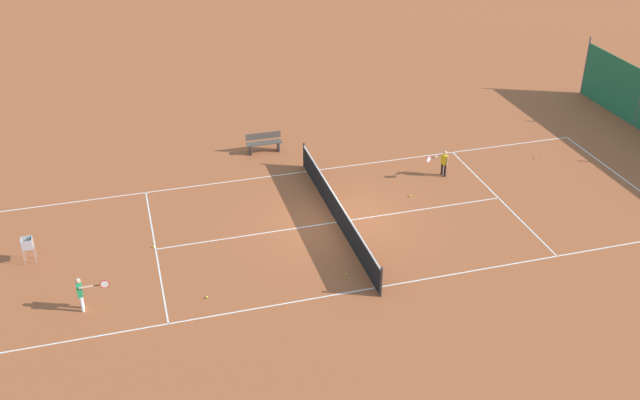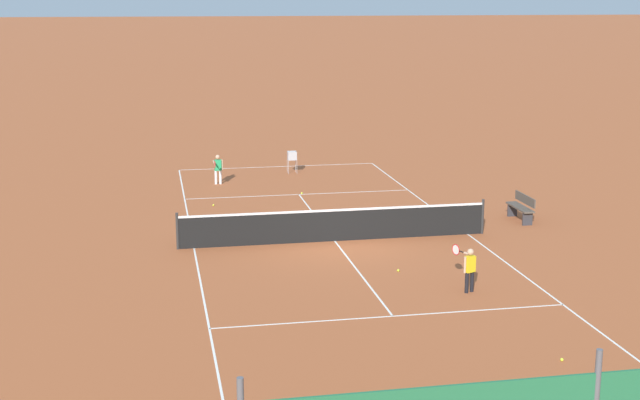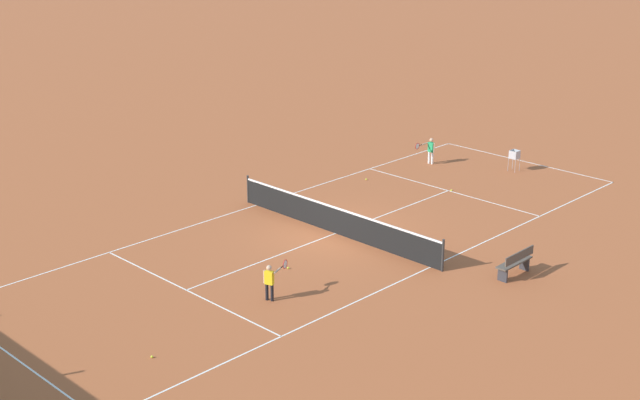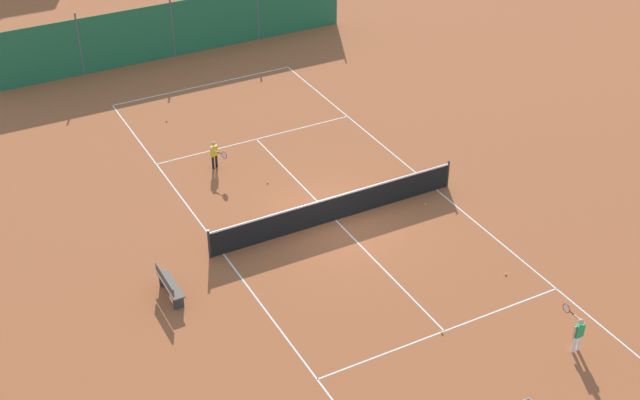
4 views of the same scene
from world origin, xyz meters
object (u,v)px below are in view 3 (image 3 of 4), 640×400
Objects in this scene: player_far_baseline at (430,149)px; player_near_baseline at (271,279)px; tennis_ball_alley_right at (451,190)px; tennis_net at (336,220)px; tennis_ball_by_net_left at (286,206)px; tennis_ball_service_box at (366,179)px; tennis_ball_near_corner at (152,357)px; courtside_bench at (516,262)px; ball_hopper at (515,156)px; tennis_ball_far_corner at (288,268)px.

player_far_baseline is 14.67m from player_near_baseline.
tennis_ball_alley_right is (-2.85, 2.27, -0.63)m from player_far_baseline.
tennis_net is 139.09× the size of tennis_ball_by_net_left.
player_far_baseline is 3.66m from tennis_ball_service_box.
tennis_ball_alley_right and tennis_ball_by_net_left have the same top height.
tennis_ball_near_corner is 15.71m from tennis_ball_service_box.
player_far_baseline is at bearing -38.59° from tennis_ball_alley_right.
courtside_bench is at bearing -176.33° from tennis_ball_by_net_left.
ball_hopper reaches higher than tennis_ball_near_corner.
tennis_net is 9.14m from player_far_baseline.
tennis_net reaches higher than tennis_ball_service_box.
tennis_ball_service_box is (5.78, -14.61, 0.00)m from tennis_ball_near_corner.
player_far_baseline is at bearing -72.53° from tennis_ball_far_corner.
ball_hopper is (1.86, -15.49, 0.01)m from player_near_baseline.
player_near_baseline is 4.45m from tennis_ball_near_corner.
courtside_bench is (-5.95, 9.14, -0.20)m from ball_hopper.
ball_hopper is at bearing -110.17° from tennis_ball_by_net_left.
tennis_ball_by_net_left is 1.00× the size of tennis_ball_service_box.
tennis_net is at bearing 11.32° from courtside_bench.
tennis_net is at bearing 87.86° from ball_hopper.
tennis_net is 10.42m from ball_hopper.
tennis_ball_far_corner is (-0.91, 9.67, 0.00)m from tennis_ball_alley_right.
player_near_baseline is 16.60× the size of tennis_ball_by_net_left.
tennis_ball_by_net_left is (5.44, -5.73, -0.61)m from player_near_baseline.
tennis_ball_service_box is (-0.02, -4.48, 0.00)m from tennis_ball_by_net_left.
player_far_baseline is 1.04× the size of player_near_baseline.
tennis_ball_alley_right is 16.11m from tennis_ball_near_corner.
player_near_baseline is 15.60m from ball_hopper.
tennis_ball_far_corner is at bearing 95.37° from tennis_ball_alley_right.
player_near_baseline is 1.23× the size of ball_hopper.
courtside_bench is at bearing 140.27° from tennis_ball_alley_right.
tennis_ball_service_box is 0.04× the size of courtside_bench.
player_far_baseline is at bearing -93.24° from tennis_ball_by_net_left.
player_near_baseline is (-2.25, 5.08, 0.14)m from tennis_net.
tennis_net is 5.56m from player_near_baseline.
tennis_ball_far_corner is 5.73m from tennis_ball_by_net_left.
tennis_net is at bearing -74.64° from tennis_ball_near_corner.
ball_hopper reaches higher than tennis_ball_service_box.
tennis_net reaches higher than tennis_ball_near_corner.
player_far_baseline is (2.74, -8.72, 0.17)m from tennis_net.
ball_hopper reaches higher than tennis_ball_by_net_left.
player_near_baseline is at bearing 57.19° from courtside_bench.
player_near_baseline is at bearing 109.87° from player_far_baseline.
tennis_ball_by_net_left and tennis_ball_service_box have the same top height.
courtside_bench reaches higher than tennis_ball_service_box.
player_near_baseline is at bearing 133.51° from tennis_ball_by_net_left.
player_far_baseline is at bearing -97.01° from tennis_ball_service_box.
tennis_ball_service_box is (3.29, 1.31, 0.00)m from tennis_ball_alley_right.
tennis_ball_alley_right is 4.02m from ball_hopper.
ball_hopper is at bearing -151.67° from player_far_baseline.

